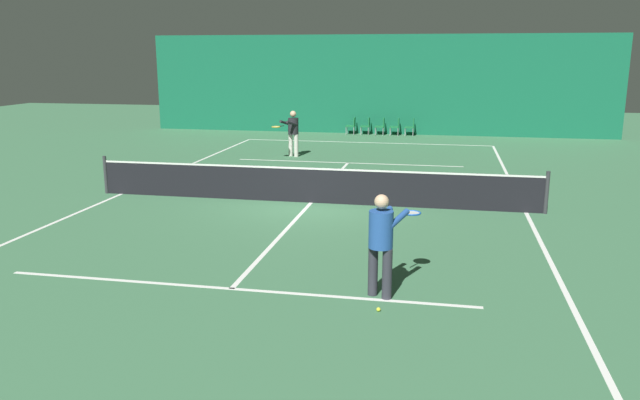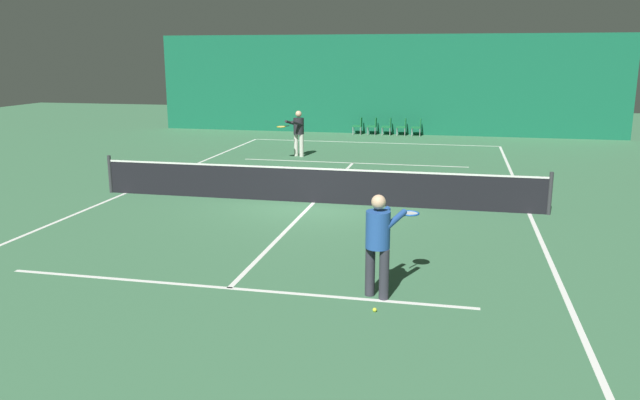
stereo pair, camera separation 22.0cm
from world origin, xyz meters
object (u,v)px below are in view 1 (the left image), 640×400
tennis_ball (378,309)px  player_far (293,130)px  tennis_net (311,184)px  courtside_chair_4 (411,126)px  player_near (382,237)px  courtside_chair_1 (367,125)px  courtside_chair_0 (352,125)px  courtside_chair_2 (381,125)px  courtside_chair_3 (396,126)px

tennis_ball → player_far: bearing=108.7°
tennis_net → courtside_chair_4: bearing=83.0°
tennis_net → player_near: bearing=-68.1°
player_near → player_far: player_far is taller
courtside_chair_1 → courtside_chair_4: size_ratio=1.00×
courtside_chair_0 → courtside_chair_4: bearing=90.0°
courtside_chair_2 → tennis_ball: size_ratio=12.73×
courtside_chair_1 → player_far: bearing=-15.1°
courtside_chair_1 → tennis_ball: (2.90, -21.56, -0.45)m
courtside_chair_0 → courtside_chair_4: size_ratio=1.00×
tennis_net → courtside_chair_1: (-0.36, 14.70, -0.03)m
player_far → courtside_chair_0: player_far is taller
tennis_net → player_near: player_near is taller
courtside_chair_2 → courtside_chair_4: same height
player_far → courtside_chair_4: player_far is taller
tennis_net → courtside_chair_1: tennis_net is taller
player_far → tennis_ball: player_far is taller
player_near → courtside_chair_3: bearing=29.3°
player_near → tennis_net: bearing=47.3°
courtside_chair_4 → tennis_ball: courtside_chair_4 is taller
courtside_chair_0 → courtside_chair_2: bearing=90.0°
courtside_chair_0 → player_near: bearing=9.7°
player_near → tennis_ball: size_ratio=25.89×
courtside_chair_1 → courtside_chair_4: (2.17, 0.00, 0.00)m
courtside_chair_3 → tennis_ball: (1.45, -21.56, -0.45)m
courtside_chair_0 → courtside_chair_1: (0.72, 0.00, 0.00)m
courtside_chair_1 → courtside_chair_3: (1.44, 0.00, 0.00)m
courtside_chair_0 → tennis_ball: bearing=9.5°
courtside_chair_4 → courtside_chair_0: bearing=-90.0°
tennis_net → tennis_ball: 7.33m
player_far → courtside_chair_2: 7.75m
courtside_chair_4 → player_far: bearing=-29.6°
courtside_chair_4 → tennis_ball: (0.73, -21.56, -0.45)m
tennis_net → courtside_chair_4: 14.81m
courtside_chair_3 → player_near: bearing=3.9°
player_near → tennis_ball: (0.03, -0.65, -0.96)m
courtside_chair_0 → courtside_chair_2: (1.44, 0.00, 0.00)m
courtside_chair_4 → player_near: bearing=1.9°
tennis_net → tennis_ball: tennis_net is taller
courtside_chair_0 → courtside_chair_1: same height
courtside_chair_3 → tennis_ball: 21.61m
tennis_ball → courtside_chair_4: bearing=91.9°
player_far → tennis_ball: size_ratio=26.66×
player_near → courtside_chair_4: player_near is taller
tennis_net → courtside_chair_3: (1.08, 14.70, -0.03)m
player_far → tennis_ball: 15.14m
courtside_chair_0 → courtside_chair_3: 2.17m
player_near → courtside_chair_3: 20.96m
tennis_ball → player_near: bearing=92.8°
player_near → courtside_chair_0: player_near is taller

